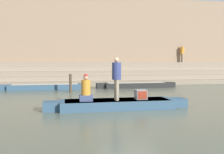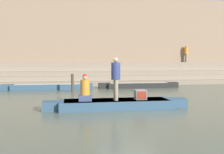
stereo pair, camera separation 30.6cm
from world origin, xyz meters
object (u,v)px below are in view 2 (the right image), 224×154
mooring_post (72,83)px  person_rowing (85,90)px  person_on_steps (186,52)px  moored_boat_shore (139,85)px  person_standing (116,76)px  moored_boat_distant (48,87)px  tv_set (140,95)px  rowboat_main (116,104)px

mooring_post → person_rowing: bearing=-86.0°
person_on_steps → moored_boat_shore: bearing=-160.0°
person_standing → person_on_steps: size_ratio=1.08×
person_standing → moored_boat_distant: (-3.47, 8.45, -1.21)m
tv_set → rowboat_main: bearing=-179.8°
person_rowing → moored_boat_shore: 9.77m
rowboat_main → mooring_post: size_ratio=5.13×
tv_set → person_on_steps: (8.28, 13.33, 2.29)m
person_rowing → moored_boat_shore: size_ratio=0.18×
moored_boat_shore → rowboat_main: bearing=-110.9°
rowboat_main → person_rowing: 1.48m
tv_set → person_rowing: bearing=-174.7°
moored_boat_shore → person_on_steps: size_ratio=3.71×
rowboat_main → person_on_steps: 16.43m
person_rowing → person_on_steps: size_ratio=0.68×
moored_boat_distant → person_rowing: bearing=-79.7°
person_on_steps → mooring_post: bearing=-166.3°
moored_boat_shore → mooring_post: bearing=-156.7°
tv_set → person_standing: bearing=-173.0°
moored_boat_shore → moored_boat_distant: 6.79m
person_rowing → moored_boat_shore: (4.60, 8.60, -0.62)m
tv_set → person_on_steps: person_on_steps is taller
moored_boat_distant → person_on_steps: bearing=16.9°
person_rowing → tv_set: (2.37, 0.07, -0.24)m
rowboat_main → moored_boat_shore: bearing=66.9°
person_standing → moored_boat_shore: bearing=82.4°
rowboat_main → person_rowing: size_ratio=5.43×
mooring_post → moored_boat_shore: bearing=23.1°
tv_set → mooring_post: bearing=117.6°
person_rowing → moored_boat_shore: bearing=57.7°
person_rowing → mooring_post: person_rowing is taller
person_standing → person_rowing: person_standing is taller
rowboat_main → person_rowing: bearing=-176.5°
moored_boat_distant → rowboat_main: bearing=-71.2°
person_standing → tv_set: person_standing is taller
rowboat_main → mooring_post: (-1.79, 6.32, 0.39)m
person_on_steps → moored_boat_distant: bearing=-177.3°
person_rowing → moored_boat_distant: (-2.18, 8.46, -0.62)m
rowboat_main → tv_set: 1.10m
person_rowing → moored_boat_shore: person_rowing is taller
moored_boat_shore → moored_boat_distant: bearing=-178.6°
mooring_post → person_on_steps: 13.29m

